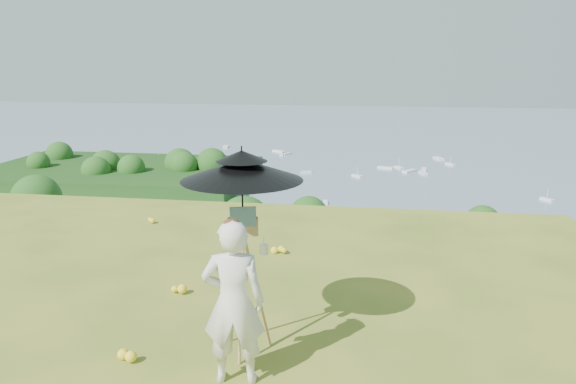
# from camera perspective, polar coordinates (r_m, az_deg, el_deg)

# --- Properties ---
(ground) EXTENTS (14.00, 14.00, 0.00)m
(ground) POSITION_cam_1_polar(r_m,az_deg,el_deg) (6.77, -18.48, -15.77)
(ground) COLOR #526D1F
(ground) RESTS_ON ground
(shoreline_tier) EXTENTS (170.00, 28.00, 8.00)m
(shoreline_tier) POSITION_cam_1_polar(r_m,az_deg,el_deg) (89.33, 6.31, -12.80)
(shoreline_tier) COLOR #6E6658
(shoreline_tier) RESTS_ON bay_water
(bay_water) EXTENTS (700.00, 700.00, 0.00)m
(bay_water) POSITION_cam_1_polar(r_m,az_deg,el_deg) (248.03, 8.18, 4.57)
(bay_water) COLOR slate
(bay_water) RESTS_ON ground
(peninsula) EXTENTS (90.00, 60.00, 12.00)m
(peninsula) POSITION_cam_1_polar(r_m,az_deg,el_deg) (181.03, -16.75, 2.51)
(peninsula) COLOR black
(peninsula) RESTS_ON bay_water
(slope_trees) EXTENTS (110.00, 50.00, 6.00)m
(slope_trees) POSITION_cam_1_polar(r_m,az_deg,el_deg) (44.23, 4.44, -11.03)
(slope_trees) COLOR #264D17
(slope_trees) RESTS_ON forest_slope
(harbor_town) EXTENTS (110.00, 22.00, 5.00)m
(harbor_town) POSITION_cam_1_polar(r_m,az_deg,el_deg) (86.67, 6.42, -8.93)
(harbor_town) COLOR silver
(harbor_town) RESTS_ON shoreline_tier
(moored_boats) EXTENTS (140.00, 140.00, 0.70)m
(moored_boats) POSITION_cam_1_polar(r_m,az_deg,el_deg) (170.94, 3.54, 0.85)
(moored_boats) COLOR white
(moored_boats) RESTS_ON bay_water
(wildflowers) EXTENTS (10.00, 10.50, 0.12)m
(wildflowers) POSITION_cam_1_polar(r_m,az_deg,el_deg) (6.94, -17.55, -14.40)
(wildflowers) COLOR yellow
(wildflowers) RESTS_ON ground
(painter) EXTENTS (0.68, 0.49, 1.72)m
(painter) POSITION_cam_1_polar(r_m,az_deg,el_deg) (5.71, -5.56, -11.12)
(painter) COLOR white
(painter) RESTS_ON ground
(field_easel) EXTENTS (0.79, 0.79, 1.70)m
(field_easel) POSITION_cam_1_polar(r_m,az_deg,el_deg) (6.26, -4.49, -8.92)
(field_easel) COLOR #A78646
(field_easel) RESTS_ON ground
(sun_umbrella) EXTENTS (1.67, 1.67, 0.94)m
(sun_umbrella) POSITION_cam_1_polar(r_m,az_deg,el_deg) (5.98, -4.67, 0.26)
(sun_umbrella) COLOR black
(sun_umbrella) RESTS_ON field_easel
(painter_cap) EXTENTS (0.26, 0.29, 0.10)m
(painter_cap) POSITION_cam_1_polar(r_m,az_deg,el_deg) (5.42, -5.75, -3.28)
(painter_cap) COLOR pink
(painter_cap) RESTS_ON painter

